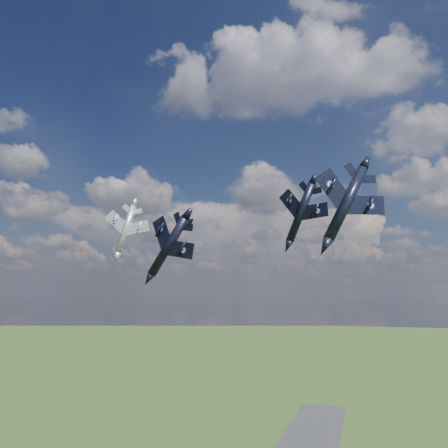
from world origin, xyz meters
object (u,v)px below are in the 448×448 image
(jet_high_navy, at_px, (301,212))
(jet_left_silver, at_px, (126,229))
(jet_lead_navy, at_px, (168,246))
(jet_right_navy, at_px, (346,203))

(jet_high_navy, bearing_deg, jet_left_silver, -160.55)
(jet_high_navy, height_order, jet_left_silver, jet_high_navy)
(jet_lead_navy, height_order, jet_left_silver, jet_left_silver)
(jet_right_navy, xyz_separation_m, jet_high_navy, (-8.58, 22.04, 3.35))
(jet_lead_navy, bearing_deg, jet_right_navy, -4.38)
(jet_right_navy, height_order, jet_high_navy, jet_high_navy)
(jet_right_navy, distance_m, jet_left_silver, 47.84)
(jet_lead_navy, relative_size, jet_right_navy, 1.10)
(jet_lead_navy, xyz_separation_m, jet_right_navy, (28.39, -9.84, 3.25))
(jet_left_silver, bearing_deg, jet_high_navy, -15.00)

